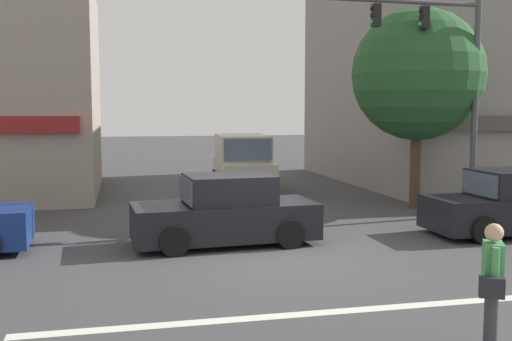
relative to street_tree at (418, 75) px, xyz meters
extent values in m
plane|color=#3D3D3F|center=(-5.92, -5.08, -4.10)|extent=(120.00, 120.00, 0.00)
cube|color=silver|center=(-5.92, -8.58, -4.10)|extent=(9.00, 0.24, 0.01)
cube|color=gray|center=(7.22, 6.55, 0.14)|extent=(13.78, 11.90, 8.49)
cylinder|color=#4C3823|center=(0.00, 0.00, -2.80)|extent=(0.32, 0.32, 2.61)
sphere|color=#235128|center=(0.00, 0.00, 0.01)|extent=(4.01, 4.01, 4.01)
cylinder|color=brown|center=(2.60, 1.68, -0.40)|extent=(0.22, 0.22, 7.41)
cylinder|color=#47474C|center=(1.00, -1.53, -1.00)|extent=(0.18, 0.18, 6.20)
cylinder|color=#47474C|center=(-1.40, -1.61, 1.85)|extent=(4.80, 0.27, 0.12)
cube|color=black|center=(-0.68, -1.58, 1.45)|extent=(0.21, 0.25, 0.60)
sphere|color=black|center=(-0.80, -1.59, 1.63)|extent=(0.12, 0.12, 0.12)
sphere|color=black|center=(-0.80, -1.59, 1.45)|extent=(0.12, 0.12, 0.12)
sphere|color=green|center=(-0.80, -1.59, 1.27)|extent=(0.12, 0.12, 0.12)
cube|color=black|center=(-2.12, -1.63, 1.45)|extent=(0.21, 0.25, 0.60)
sphere|color=black|center=(-2.24, -1.63, 1.63)|extent=(0.12, 0.12, 0.12)
sphere|color=black|center=(-2.24, -1.63, 1.45)|extent=(0.12, 0.12, 0.12)
sphere|color=green|center=(-2.24, -1.63, 1.27)|extent=(0.12, 0.12, 0.12)
cube|color=black|center=(-6.60, -3.67, -3.56)|extent=(4.20, 1.96, 0.80)
cube|color=black|center=(-6.50, -3.66, -2.84)|extent=(2.00, 1.68, 0.64)
cube|color=#475666|center=(-7.47, -3.73, -2.84)|extent=(0.15, 1.44, 0.54)
cylinder|color=black|center=(-7.81, -4.60, -3.78)|extent=(0.65, 0.22, 0.64)
cylinder|color=black|center=(-7.93, -2.91, -3.78)|extent=(0.65, 0.22, 0.64)
cylinder|color=black|center=(-5.28, -4.44, -3.78)|extent=(0.65, 0.22, 0.64)
cylinder|color=black|center=(-5.39, -2.74, -3.78)|extent=(0.65, 0.22, 0.64)
cube|color=#B7B29E|center=(-4.46, 4.72, -3.44)|extent=(2.17, 4.72, 1.10)
cube|color=#B7B29E|center=(-4.44, 5.02, -2.44)|extent=(2.03, 3.32, 0.90)
cube|color=#475666|center=(-4.56, 3.40, -2.44)|extent=(1.66, 0.18, 0.76)
cylinder|color=black|center=(-3.65, 3.23, -3.74)|extent=(0.25, 0.73, 0.72)
cylinder|color=black|center=(-5.48, 3.36, -3.74)|extent=(0.25, 0.73, 0.72)
cylinder|color=black|center=(-3.44, 6.07, -3.74)|extent=(0.25, 0.73, 0.72)
cylinder|color=black|center=(-5.27, 6.21, -3.74)|extent=(0.25, 0.73, 0.72)
cube|color=black|center=(0.41, -4.11, -3.56)|extent=(4.10, 1.71, 0.80)
cube|color=#475666|center=(-0.46, -4.11, -2.84)|extent=(0.06, 1.44, 0.54)
cylinder|color=black|center=(-0.86, -4.96, -3.78)|extent=(0.64, 0.18, 0.64)
cylinder|color=black|center=(-0.86, -3.26, -3.78)|extent=(0.64, 0.18, 0.64)
cylinder|color=#333338|center=(-4.48, -10.52, -3.67)|extent=(0.14, 0.14, 0.86)
cylinder|color=#333338|center=(-4.57, -10.68, -3.67)|extent=(0.14, 0.14, 0.86)
cube|color=#3F8C4C|center=(-4.52, -10.60, -2.95)|extent=(0.36, 0.42, 0.58)
sphere|color=tan|center=(-4.52, -10.60, -2.54)|extent=(0.22, 0.22, 0.22)
cylinder|color=#3F8C4C|center=(-4.41, -10.39, -2.95)|extent=(0.09, 0.09, 0.56)
cylinder|color=#3F8C4C|center=(-4.64, -10.81, -2.95)|extent=(0.09, 0.09, 0.56)
cube|color=black|center=(-4.71, -10.86, -3.13)|extent=(0.30, 0.24, 0.24)
camera|label=1|loc=(-8.86, -16.83, -1.09)|focal=42.00mm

